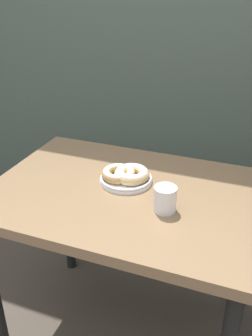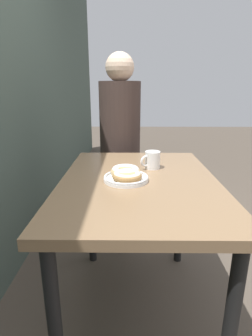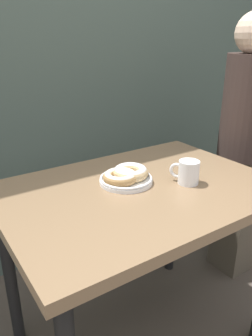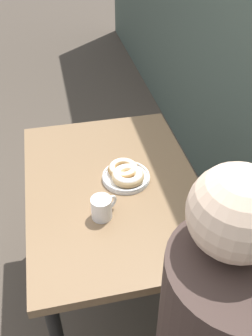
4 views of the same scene
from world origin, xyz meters
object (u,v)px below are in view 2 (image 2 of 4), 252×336
dining_table (139,198)px  person_figure (120,150)px  coffee_mug (152,160)px  donut_plate (126,174)px

dining_table → person_figure: person_figure is taller
dining_table → coffee_mug: coffee_mug is taller
donut_plate → person_figure: bearing=3.8°
dining_table → person_figure: (0.79, 0.11, 0.05)m
donut_plate → person_figure: 0.81m
coffee_mug → donut_plate: bearing=145.1°
donut_plate → dining_table: bearing=-70.3°
donut_plate → coffee_mug: (0.19, -0.13, 0.02)m
donut_plate → person_figure: person_figure is taller
coffee_mug → person_figure: person_figure is taller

